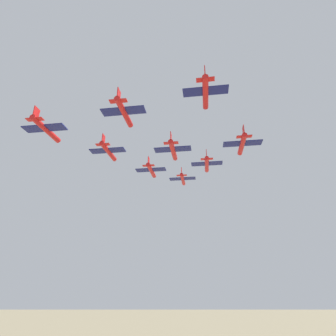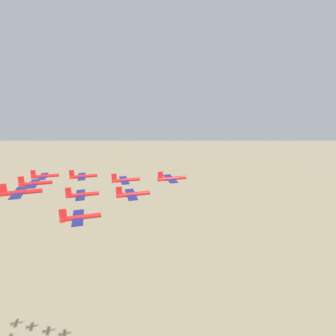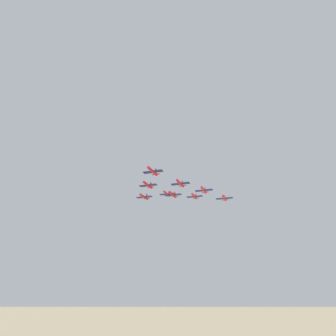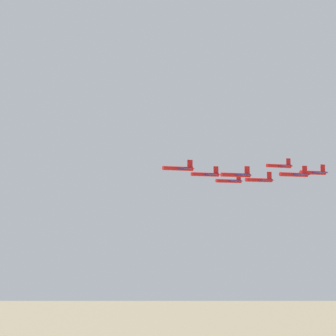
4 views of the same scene
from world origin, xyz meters
The scene contains 8 objects.
jet_0 centered at (-27.93, 30.20, 145.53)m, with size 7.96×8.12×2.86m.
jet_1 centered at (-15.20, 37.08, 143.86)m, with size 7.96×8.12×2.86m.
jet_2 centered at (-27.76, 44.67, 144.76)m, with size 7.96×8.12×2.86m.
jet_3 centered at (-2.46, 43.96, 143.92)m, with size 7.96×8.12×2.86m.
jet_4 centered at (-15.02, 51.55, 143.21)m, with size 7.96×8.12×2.86m.
jet_5 centered at (-27.59, 59.14, 143.58)m, with size 7.96×8.12×2.86m.
jet_7 centered at (-2.29, 58.43, 145.15)m, with size 7.96×8.12×2.86m.
jet_8 centered at (-14.85, 66.03, 147.91)m, with size 7.96×8.12×2.86m.
Camera 4 is at (53.42, -112.58, 134.33)m, focal length 70.00 mm.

